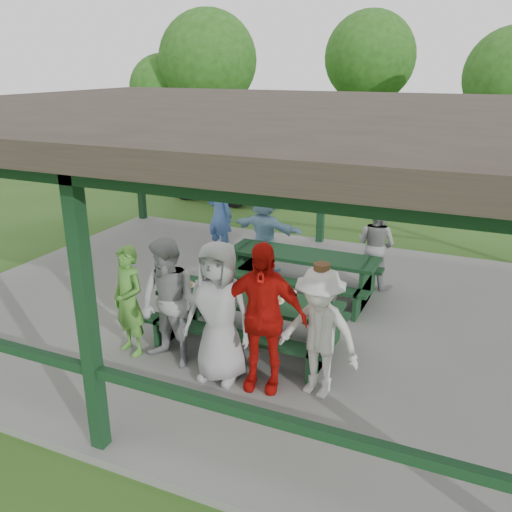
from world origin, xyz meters
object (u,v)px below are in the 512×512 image
at_px(contestant_grey_left, 169,304).
at_px(spectator_lblue, 265,231).
at_px(farm_trailer, 224,177).
at_px(picnic_table_far, 302,269).
at_px(spectator_grey, 376,245).
at_px(contestant_red, 261,317).
at_px(contestant_grey_mid, 219,312).
at_px(contestant_green, 129,301).
at_px(spectator_blue, 220,215).
at_px(pickup_truck, 392,166).
at_px(contestant_white_fedora, 319,333).
at_px(picnic_table_near, 249,314).

height_order(contestant_grey_left, spectator_lblue, contestant_grey_left).
distance_m(contestant_grey_left, farm_trailer, 9.82).
bearing_deg(picnic_table_far, spectator_lblue, 142.34).
bearing_deg(contestant_grey_left, spectator_grey, 75.57).
bearing_deg(contestant_red, contestant_grey_mid, 175.03).
bearing_deg(contestant_red, spectator_lblue, 103.29).
distance_m(contestant_green, contestant_red, 1.98).
bearing_deg(spectator_blue, contestant_grey_mid, 129.18).
bearing_deg(pickup_truck, contestant_white_fedora, -174.56).
relative_size(contestant_grey_mid, pickup_truck, 0.31).
distance_m(contestant_green, spectator_blue, 4.27).
bearing_deg(picnic_table_far, spectator_blue, 149.47).
height_order(contestant_green, contestant_grey_left, contestant_grey_left).
xyz_separation_m(contestant_grey_left, farm_trailer, (-3.84, 9.03, -0.30)).
relative_size(contestant_green, farm_trailer, 0.40).
xyz_separation_m(picnic_table_near, contestant_grey_mid, (0.01, -0.92, 0.44)).
height_order(contestant_white_fedora, pickup_truck, contestant_white_fedora).
distance_m(spectator_grey, farm_trailer, 7.76).
relative_size(contestant_green, spectator_lblue, 0.98).
bearing_deg(picnic_table_far, pickup_truck, 91.33).
bearing_deg(spectator_grey, picnic_table_near, 89.95).
relative_size(contestant_grey_left, farm_trailer, 0.44).
xyz_separation_m(contestant_grey_left, spectator_grey, (1.89, 3.80, -0.10)).
height_order(spectator_lblue, spectator_blue, spectator_blue).
xyz_separation_m(picnic_table_far, pickup_truck, (-0.21, 9.17, 0.25)).
xyz_separation_m(contestant_white_fedora, pickup_truck, (-1.37, 11.92, -0.10)).
bearing_deg(pickup_truck, picnic_table_far, -179.81).
distance_m(contestant_grey_mid, farm_trailer, 10.19).
bearing_deg(contestant_red, farm_trailer, 110.47).
bearing_deg(spectator_grey, contestant_grey_left, 84.79).
relative_size(picnic_table_near, contestant_red, 1.37).
height_order(picnic_table_far, spectator_blue, spectator_blue).
relative_size(spectator_lblue, spectator_blue, 0.94).
distance_m(contestant_white_fedora, farm_trailer, 10.67).
bearing_deg(contestant_red, spectator_grey, 72.27).
bearing_deg(contestant_green, spectator_lblue, 102.17).
bearing_deg(picnic_table_near, contestant_green, -149.09).
xyz_separation_m(spectator_blue, pickup_truck, (2.08, 7.81, -0.12)).
height_order(contestant_grey_left, contestant_red, contestant_red).
distance_m(contestant_grey_left, spectator_lblue, 3.69).
distance_m(spectator_lblue, farm_trailer, 6.47).
distance_m(contestant_green, spectator_lblue, 3.68).
xyz_separation_m(contestant_red, spectator_blue, (-2.77, 4.23, -0.11)).
xyz_separation_m(contestant_red, spectator_lblue, (-1.53, 3.69, -0.15)).
bearing_deg(spectator_lblue, picnic_table_far, 151.17).
xyz_separation_m(picnic_table_far, spectator_blue, (-2.30, 1.35, 0.36)).
relative_size(contestant_red, spectator_blue, 1.13).
xyz_separation_m(contestant_grey_mid, contestant_red, (0.56, 0.04, 0.03)).
height_order(contestant_grey_mid, spectator_grey, contestant_grey_mid).
relative_size(contestant_green, contestant_red, 0.82).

